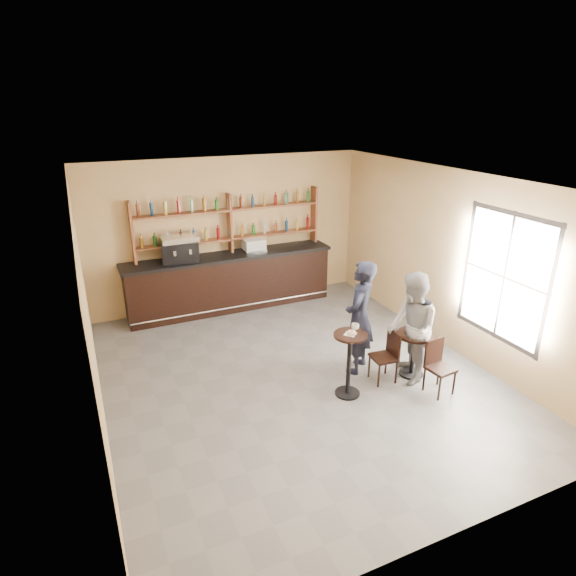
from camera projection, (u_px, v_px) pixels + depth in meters
name	position (u px, v px, depth m)	size (l,w,h in m)	color
floor	(297.00, 376.00, 7.98)	(7.00, 7.00, 0.00)	slate
ceiling	(298.00, 181.00, 6.80)	(7.00, 7.00, 0.00)	white
wall_back	(228.00, 232.00, 10.36)	(7.00, 7.00, 0.00)	tan
wall_front	(459.00, 412.00, 4.42)	(7.00, 7.00, 0.00)	tan
wall_left	(89.00, 320.00, 6.25)	(7.00, 7.00, 0.00)	tan
wall_right	(450.00, 261.00, 8.53)	(7.00, 7.00, 0.00)	tan
window_pane	(504.00, 277.00, 7.47)	(2.00, 2.00, 0.00)	white
window_frame	(504.00, 277.00, 7.47)	(0.04, 1.70, 2.10)	black
shelf_unit	(230.00, 224.00, 10.17)	(4.00, 0.26, 1.40)	brown
liquor_bottles	(230.00, 216.00, 10.11)	(3.68, 0.10, 1.00)	#8C5919
bar_counter	(230.00, 281.00, 10.39)	(4.49, 0.88, 1.21)	black
espresso_machine	(180.00, 249.00, 9.68)	(0.73, 0.47, 0.52)	black
pastry_case	(254.00, 245.00, 10.33)	(0.46, 0.37, 0.28)	silver
pedestal_table	(349.00, 365.00, 7.30)	(0.51, 0.51, 1.04)	black
napkin	(350.00, 334.00, 7.11)	(0.16, 0.16, 0.00)	white
donut	(351.00, 333.00, 7.10)	(0.14, 0.14, 0.05)	#C07746
cup_pedestal	(355.00, 327.00, 7.23)	(0.12, 0.12, 0.09)	white
man_main	(359.00, 317.00, 7.84)	(0.70, 0.46, 1.93)	black
cafe_table	(413.00, 354.00, 7.89)	(0.59, 0.59, 0.75)	black
cup_cafe	(418.00, 331.00, 7.76)	(0.09, 0.09, 0.09)	white
chair_west	(384.00, 357.00, 7.71)	(0.37, 0.37, 0.86)	black
chair_south	(441.00, 368.00, 7.38)	(0.37, 0.37, 0.86)	black
patron_second	(412.00, 328.00, 7.58)	(0.89, 0.69, 1.82)	gray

